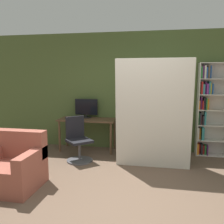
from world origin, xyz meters
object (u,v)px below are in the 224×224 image
at_px(monitor, 86,108).
at_px(mattress_far, 154,112).
at_px(bookshelf, 210,109).
at_px(mattress_near, 154,114).
at_px(armchair, 13,167).
at_px(office_chair, 78,144).

relative_size(monitor, mattress_far, 0.27).
bearing_deg(monitor, bookshelf, 0.40).
bearing_deg(monitor, mattress_near, -31.31).
bearing_deg(armchair, mattress_near, 31.40).
height_order(bookshelf, mattress_far, mattress_far).
distance_m(office_chair, bookshelf, 2.89).
xyz_separation_m(office_chair, mattress_near, (1.50, -0.07, 0.66)).
height_order(monitor, mattress_far, mattress_far).
distance_m(monitor, bookshelf, 2.76).
xyz_separation_m(mattress_near, mattress_far, (0.00, 0.29, -0.00)).
height_order(monitor, mattress_near, mattress_near).
xyz_separation_m(monitor, armchair, (-0.51, -2.25, -0.65)).
bearing_deg(office_chair, mattress_near, -2.70).
bearing_deg(monitor, mattress_far, -23.06).
height_order(mattress_near, armchair, mattress_near).
xyz_separation_m(bookshelf, armchair, (-3.26, -2.27, -0.70)).
bearing_deg(mattress_far, mattress_near, -90.00).
distance_m(mattress_near, armchair, 2.56).
xyz_separation_m(mattress_near, armchair, (-2.10, -1.28, -0.70)).
relative_size(monitor, office_chair, 0.61).
xyz_separation_m(mattress_far, armchair, (-2.10, -1.57, -0.70)).
relative_size(monitor, mattress_near, 0.27).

